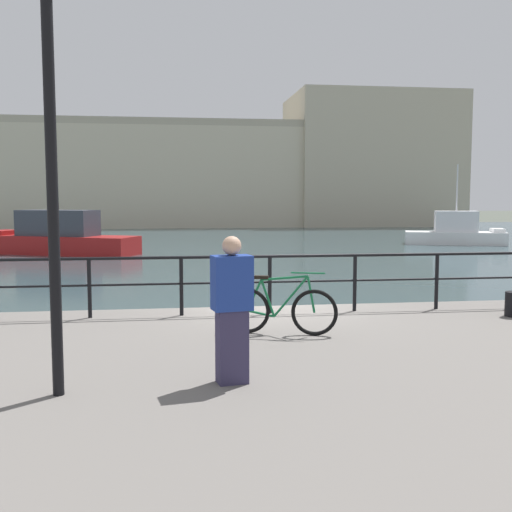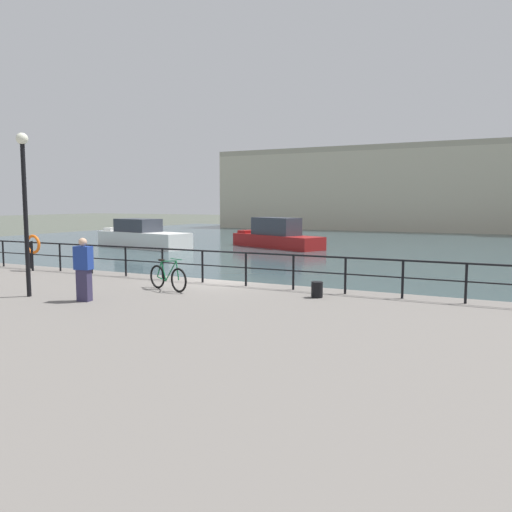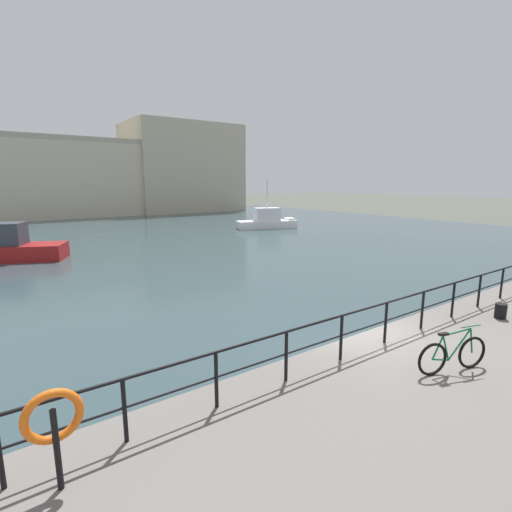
# 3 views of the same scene
# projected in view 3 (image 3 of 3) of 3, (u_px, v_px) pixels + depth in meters

# --- Properties ---
(ground_plane) EXTENTS (240.00, 240.00, 0.00)m
(ground_plane) POSITION_uv_depth(u_px,v_px,m) (363.00, 365.00, 10.50)
(ground_plane) COLOR #4C5147
(water_basin) EXTENTS (80.00, 60.00, 0.01)m
(water_basin) POSITION_uv_depth(u_px,v_px,m) (97.00, 237.00, 34.69)
(water_basin) COLOR #33474C
(water_basin) RESTS_ON ground_plane
(harbor_building) EXTENTS (58.03, 12.51, 14.26)m
(harbor_building) POSITION_uv_depth(u_px,v_px,m) (98.00, 176.00, 57.36)
(harbor_building) COLOR #C1B79E
(harbor_building) RESTS_ON ground_plane
(moored_blue_motorboat) EXTENTS (6.66, 4.01, 5.24)m
(moored_blue_motorboat) POSITION_uv_depth(u_px,v_px,m) (267.00, 221.00, 40.98)
(moored_blue_motorboat) COLOR white
(moored_blue_motorboat) RESTS_ON water_basin
(quay_railing) EXTENTS (24.20, 0.07, 1.08)m
(quay_railing) POSITION_uv_depth(u_px,v_px,m) (365.00, 321.00, 9.00)
(quay_railing) COLOR black
(quay_railing) RESTS_ON quay_promenade
(parked_bicycle) EXTENTS (1.71, 0.58, 0.98)m
(parked_bicycle) POSITION_uv_depth(u_px,v_px,m) (452.00, 355.00, 8.06)
(parked_bicycle) COLOR black
(parked_bicycle) RESTS_ON quay_promenade
(mooring_bollard) EXTENTS (0.32, 0.32, 0.44)m
(mooring_bollard) POSITION_uv_depth(u_px,v_px,m) (501.00, 311.00, 11.28)
(mooring_bollard) COLOR black
(mooring_bollard) RESTS_ON quay_promenade
(life_ring_stand) EXTENTS (0.75, 0.16, 1.40)m
(life_ring_stand) POSITION_uv_depth(u_px,v_px,m) (53.00, 420.00, 4.89)
(life_ring_stand) COLOR black
(life_ring_stand) RESTS_ON quay_promenade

